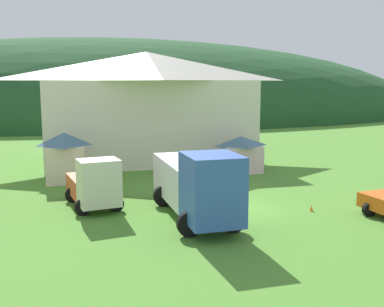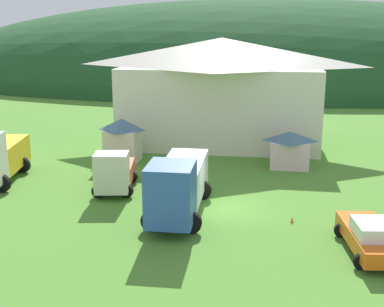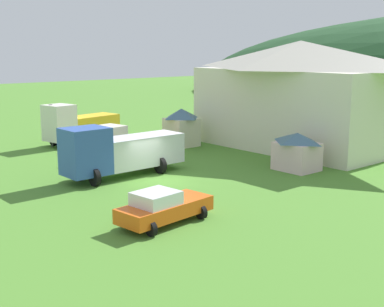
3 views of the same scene
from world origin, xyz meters
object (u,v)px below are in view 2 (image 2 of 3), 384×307
(box_truck_blue, at_px, (179,184))
(traffic_cone_near_pickup, at_px, (347,231))
(service_pickup_orange, at_px, (371,236))
(depot_building, at_px, (221,90))
(traffic_cone_mid_row, at_px, (292,222))
(play_shed_cream, at_px, (123,140))
(play_shed_pink, at_px, (289,149))
(light_truck_cream, at_px, (114,172))

(box_truck_blue, height_order, traffic_cone_near_pickup, box_truck_blue)
(service_pickup_orange, xyz_separation_m, traffic_cone_near_pickup, (-0.62, 2.50, -0.83))
(traffic_cone_near_pickup, bearing_deg, depot_building, 113.69)
(box_truck_blue, height_order, traffic_cone_mid_row, box_truck_blue)
(play_shed_cream, height_order, traffic_cone_mid_row, play_shed_cream)
(play_shed_pink, relative_size, service_pickup_orange, 0.58)
(play_shed_pink, relative_size, traffic_cone_mid_row, 4.69)
(depot_building, xyz_separation_m, traffic_cone_mid_row, (5.39, -17.61, -4.55))
(box_truck_blue, height_order, service_pickup_orange, box_truck_blue)
(box_truck_blue, relative_size, traffic_cone_near_pickup, 14.26)
(light_truck_cream, height_order, service_pickup_orange, light_truck_cream)
(play_shed_cream, height_order, traffic_cone_near_pickup, play_shed_cream)
(play_shed_pink, bearing_deg, depot_building, 128.35)
(play_shed_cream, distance_m, service_pickup_orange, 20.34)
(depot_building, relative_size, light_truck_cream, 3.50)
(light_truck_cream, xyz_separation_m, traffic_cone_near_pickup, (13.10, -4.03, -1.26))
(play_shed_cream, bearing_deg, play_shed_pink, 1.29)
(light_truck_cream, bearing_deg, service_pickup_orange, 55.06)
(box_truck_blue, relative_size, traffic_cone_mid_row, 13.53)
(play_shed_cream, bearing_deg, box_truck_blue, -59.34)
(play_shed_pink, bearing_deg, box_truck_blue, -120.67)
(box_truck_blue, xyz_separation_m, traffic_cone_mid_row, (5.96, -0.18, -1.73))
(service_pickup_orange, xyz_separation_m, traffic_cone_mid_row, (-3.26, 3.18, -0.83))
(play_shed_pink, bearing_deg, service_pickup_orange, -77.42)
(play_shed_cream, distance_m, box_truck_blue, 11.75)
(play_shed_pink, height_order, service_pickup_orange, play_shed_pink)
(play_shed_pink, relative_size, light_truck_cream, 0.59)
(depot_building, height_order, play_shed_cream, depot_building)
(play_shed_cream, distance_m, traffic_cone_near_pickup, 18.33)
(play_shed_cream, xyz_separation_m, box_truck_blue, (5.99, -10.11, 0.08))
(depot_building, height_order, traffic_cone_near_pickup, depot_building)
(light_truck_cream, relative_size, traffic_cone_mid_row, 8.02)
(light_truck_cream, bearing_deg, box_truck_blue, 45.31)
(play_shed_cream, relative_size, light_truck_cream, 0.65)
(depot_building, distance_m, traffic_cone_near_pickup, 20.49)
(light_truck_cream, distance_m, traffic_cone_near_pickup, 13.77)
(traffic_cone_near_pickup, bearing_deg, play_shed_pink, 102.27)
(light_truck_cream, bearing_deg, depot_building, 150.89)
(light_truck_cream, height_order, traffic_cone_mid_row, light_truck_cream)
(depot_building, height_order, light_truck_cream, depot_building)
(box_truck_blue, bearing_deg, traffic_cone_near_pickup, 83.25)
(depot_building, xyz_separation_m, service_pickup_orange, (8.65, -20.79, -3.73))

